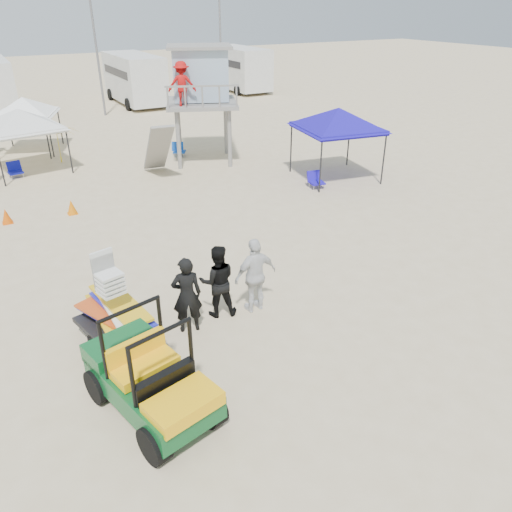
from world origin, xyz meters
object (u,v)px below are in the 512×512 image
lifeguard_tower (198,79)px  canopy_blue (339,111)px  utility_cart (149,373)px  man_left (187,295)px  surf_trailer (114,312)px

lifeguard_tower → canopy_blue: 6.32m
utility_cart → canopy_blue: (10.88, 9.03, 1.78)m
lifeguard_tower → man_left: bearing=-115.1°
man_left → canopy_blue: bearing=-129.0°
utility_cart → lifeguard_tower: lifeguard_tower is taller
man_left → canopy_blue: size_ratio=0.54×
man_left → lifeguard_tower: bearing=-100.8°
surf_trailer → lifeguard_tower: (7.13, 11.71, 2.77)m
surf_trailer → man_left: 1.55m
utility_cart → surf_trailer: 2.34m
utility_cart → man_left: bearing=53.2°
surf_trailer → canopy_blue: size_ratio=0.69×
surf_trailer → lifeguard_tower: 13.99m
utility_cart → lifeguard_tower: bearing=63.1°
surf_trailer → man_left: size_ratio=1.27×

